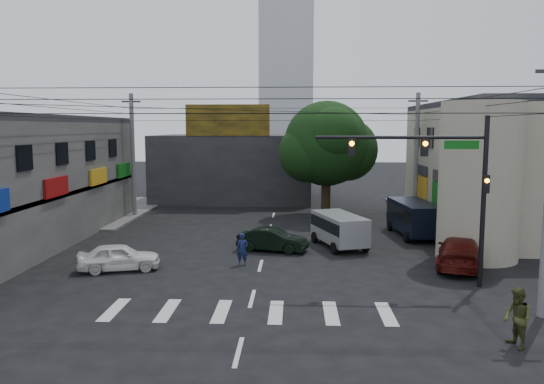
# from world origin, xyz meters

# --- Properties ---
(ground) EXTENTS (160.00, 160.00, 0.00)m
(ground) POSITION_xyz_m (0.00, 0.00, 0.00)
(ground) COLOR black
(ground) RESTS_ON ground
(sidewalk_far_left) EXTENTS (16.00, 16.00, 0.15)m
(sidewalk_far_left) POSITION_xyz_m (-18.00, 18.00, 0.07)
(sidewalk_far_left) COLOR #514F4C
(sidewalk_far_left) RESTS_ON ground
(sidewalk_far_right) EXTENTS (16.00, 16.00, 0.15)m
(sidewalk_far_right) POSITION_xyz_m (18.00, 18.00, 0.07)
(sidewalk_far_right) COLOR #514F4C
(sidewalk_far_right) RESTS_ON ground
(building_right) EXTENTS (14.00, 18.00, 8.00)m
(building_right) POSITION_xyz_m (18.00, 13.00, 4.00)
(building_right) COLOR gray
(building_right) RESTS_ON ground
(corner_column) EXTENTS (4.00, 4.00, 8.00)m
(corner_column) POSITION_xyz_m (11.00, 4.00, 4.00)
(corner_column) COLOR gray
(corner_column) RESTS_ON ground
(building_far) EXTENTS (14.00, 10.00, 6.00)m
(building_far) POSITION_xyz_m (-4.00, 26.00, 3.00)
(building_far) COLOR #232326
(building_far) RESTS_ON ground
(billboard) EXTENTS (7.00, 0.30, 2.60)m
(billboard) POSITION_xyz_m (-4.00, 21.10, 7.30)
(billboard) COLOR olive
(billboard) RESTS_ON building_far
(tower_distant) EXTENTS (9.00, 9.00, 44.00)m
(tower_distant) POSITION_xyz_m (0.00, 70.00, 22.00)
(tower_distant) COLOR silver
(tower_distant) RESTS_ON ground
(street_tree) EXTENTS (6.40, 6.40, 8.70)m
(street_tree) POSITION_xyz_m (4.00, 17.00, 5.47)
(street_tree) COLOR black
(street_tree) RESTS_ON ground
(traffic_gantry) EXTENTS (7.10, 0.35, 7.20)m
(traffic_gantry) POSITION_xyz_m (7.82, -1.00, 4.83)
(traffic_gantry) COLOR black
(traffic_gantry) RESTS_ON ground
(utility_pole_far_left) EXTENTS (0.32, 0.32, 9.20)m
(utility_pole_far_left) POSITION_xyz_m (-10.50, 16.00, 4.60)
(utility_pole_far_left) COLOR #59595B
(utility_pole_far_left) RESTS_ON ground
(utility_pole_far_right) EXTENTS (0.32, 0.32, 9.20)m
(utility_pole_far_right) POSITION_xyz_m (10.50, 16.00, 4.60)
(utility_pole_far_right) COLOR #59595B
(utility_pole_far_right) RESTS_ON ground
(dark_sedan) EXTENTS (3.11, 4.42, 1.25)m
(dark_sedan) POSITION_xyz_m (0.45, 5.12, 0.63)
(dark_sedan) COLOR black
(dark_sedan) RESTS_ON ground
(white_compact) EXTENTS (3.43, 4.53, 1.28)m
(white_compact) POSITION_xyz_m (-6.61, 0.90, 0.64)
(white_compact) COLOR white
(white_compact) RESTS_ON ground
(maroon_sedan) EXTENTS (4.95, 6.24, 1.47)m
(maroon_sedan) POSITION_xyz_m (9.61, 2.16, 0.74)
(maroon_sedan) COLOR #490E0A
(maroon_sedan) RESTS_ON ground
(silver_minivan) EXTENTS (5.42, 4.44, 1.86)m
(silver_minivan) POSITION_xyz_m (4.15, 6.24, 0.93)
(silver_minivan) COLOR #96989D
(silver_minivan) RESTS_ON ground
(navy_van) EXTENTS (5.74, 3.08, 2.14)m
(navy_van) POSITION_xyz_m (9.05, 9.49, 1.07)
(navy_van) COLOR black
(navy_van) RESTS_ON ground
(traffic_officer) EXTENTS (0.62, 0.45, 1.58)m
(traffic_officer) POSITION_xyz_m (-0.89, 2.07, 0.79)
(traffic_officer) COLOR #141E48
(traffic_officer) RESTS_ON ground
(pedestrian_olive) EXTENTS (1.21, 1.10, 1.87)m
(pedestrian_olive) POSITION_xyz_m (8.47, -7.29, 0.93)
(pedestrian_olive) COLOR #3A3F1D
(pedestrian_olive) RESTS_ON ground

